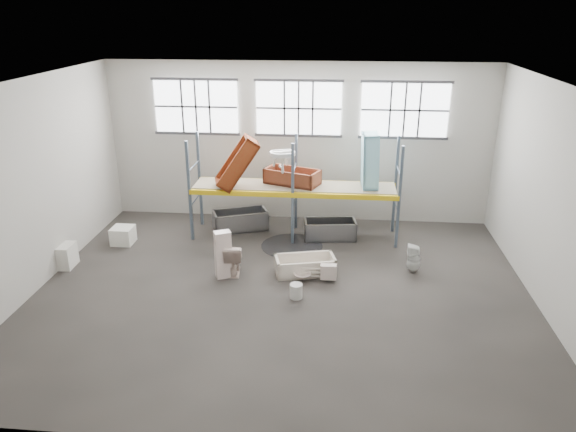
# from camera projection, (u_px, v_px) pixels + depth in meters

# --- Properties ---
(floor) EXTENTS (12.00, 10.00, 0.10)m
(floor) POSITION_uv_depth(u_px,v_px,m) (282.00, 293.00, 13.22)
(floor) COLOR #49433F
(floor) RESTS_ON ground
(ceiling) EXTENTS (12.00, 10.00, 0.10)m
(ceiling) POSITION_uv_depth(u_px,v_px,m) (281.00, 81.00, 11.37)
(ceiling) COLOR silver
(ceiling) RESTS_ON ground
(wall_back) EXTENTS (12.00, 0.10, 5.00)m
(wall_back) POSITION_uv_depth(u_px,v_px,m) (299.00, 143.00, 16.98)
(wall_back) COLOR #B7B4A9
(wall_back) RESTS_ON ground
(wall_front) EXTENTS (12.00, 0.10, 5.00)m
(wall_front) POSITION_uv_depth(u_px,v_px,m) (244.00, 311.00, 7.61)
(wall_front) COLOR #A3A097
(wall_front) RESTS_ON ground
(wall_left) EXTENTS (0.10, 10.00, 5.00)m
(wall_left) POSITION_uv_depth(u_px,v_px,m) (29.00, 187.00, 12.83)
(wall_left) COLOR #9D9A91
(wall_left) RESTS_ON ground
(wall_right) EXTENTS (0.10, 10.00, 5.00)m
(wall_right) POSITION_uv_depth(u_px,v_px,m) (557.00, 203.00, 11.76)
(wall_right) COLOR #B6B3A9
(wall_right) RESTS_ON ground
(window_left) EXTENTS (2.60, 0.04, 1.60)m
(window_left) POSITION_uv_depth(u_px,v_px,m) (196.00, 107.00, 16.76)
(window_left) COLOR white
(window_left) RESTS_ON wall_back
(window_mid) EXTENTS (2.60, 0.04, 1.60)m
(window_mid) POSITION_uv_depth(u_px,v_px,m) (299.00, 108.00, 16.48)
(window_mid) COLOR white
(window_mid) RESTS_ON wall_back
(window_right) EXTENTS (2.60, 0.04, 1.60)m
(window_right) POSITION_uv_depth(u_px,v_px,m) (405.00, 110.00, 16.19)
(window_right) COLOR white
(window_right) RESTS_ON wall_back
(rack_upright_la) EXTENTS (0.08, 0.08, 3.00)m
(rack_upright_la) POSITION_uv_depth(u_px,v_px,m) (190.00, 192.00, 15.61)
(rack_upright_la) COLOR slate
(rack_upright_la) RESTS_ON floor
(rack_upright_lb) EXTENTS (0.08, 0.08, 3.00)m
(rack_upright_lb) POSITION_uv_depth(u_px,v_px,m) (200.00, 179.00, 16.72)
(rack_upright_lb) COLOR slate
(rack_upright_lb) RESTS_ON floor
(rack_upright_ma) EXTENTS (0.08, 0.08, 3.00)m
(rack_upright_ma) POSITION_uv_depth(u_px,v_px,m) (293.00, 195.00, 15.35)
(rack_upright_ma) COLOR slate
(rack_upright_ma) RESTS_ON floor
(rack_upright_mb) EXTENTS (0.08, 0.08, 3.00)m
(rack_upright_mb) POSITION_uv_depth(u_px,v_px,m) (296.00, 182.00, 16.46)
(rack_upright_mb) COLOR slate
(rack_upright_mb) RESTS_ON floor
(rack_upright_ra) EXTENTS (0.08, 0.08, 3.00)m
(rack_upright_ra) POSITION_uv_depth(u_px,v_px,m) (399.00, 198.00, 15.08)
(rack_upright_ra) COLOR slate
(rack_upright_ra) RESTS_ON floor
(rack_upright_rb) EXTENTS (0.08, 0.08, 3.00)m
(rack_upright_rb) POSITION_uv_depth(u_px,v_px,m) (395.00, 185.00, 16.20)
(rack_upright_rb) COLOR slate
(rack_upright_rb) RESTS_ON floor
(rack_beam_front) EXTENTS (6.00, 0.10, 0.14)m
(rack_beam_front) POSITION_uv_depth(u_px,v_px,m) (293.00, 195.00, 15.35)
(rack_beam_front) COLOR yellow
(rack_beam_front) RESTS_ON floor
(rack_beam_back) EXTENTS (6.00, 0.10, 0.14)m
(rack_beam_back) POSITION_uv_depth(u_px,v_px,m) (296.00, 182.00, 16.46)
(rack_beam_back) COLOR yellow
(rack_beam_back) RESTS_ON floor
(shelf_deck) EXTENTS (5.90, 1.10, 0.03)m
(shelf_deck) POSITION_uv_depth(u_px,v_px,m) (294.00, 186.00, 15.88)
(shelf_deck) COLOR gray
(shelf_deck) RESTS_ON floor
(wet_patch) EXTENTS (1.80, 1.80, 0.00)m
(wet_patch) POSITION_uv_depth(u_px,v_px,m) (292.00, 246.00, 15.71)
(wet_patch) COLOR black
(wet_patch) RESTS_ON floor
(bathtub_beige) EXTENTS (1.66, 1.07, 0.45)m
(bathtub_beige) POSITION_uv_depth(u_px,v_px,m) (305.00, 265.00, 14.03)
(bathtub_beige) COLOR silver
(bathtub_beige) RESTS_ON floor
(cistern_spare) EXTENTS (0.41, 0.20, 0.38)m
(cistern_spare) POSITION_uv_depth(u_px,v_px,m) (328.00, 272.00, 13.57)
(cistern_spare) COLOR beige
(cistern_spare) RESTS_ON bathtub_beige
(sink_in_tub) EXTENTS (0.44, 0.44, 0.15)m
(sink_in_tub) POSITION_uv_depth(u_px,v_px,m) (302.00, 276.00, 13.63)
(sink_in_tub) COLOR beige
(sink_in_tub) RESTS_ON bathtub_beige
(toilet_beige) EXTENTS (0.55, 0.86, 0.84)m
(toilet_beige) POSITION_uv_depth(u_px,v_px,m) (234.00, 258.00, 13.99)
(toilet_beige) COLOR beige
(toilet_beige) RESTS_ON floor
(cistern_tall) EXTENTS (0.48, 0.41, 1.26)m
(cistern_tall) POSITION_uv_depth(u_px,v_px,m) (223.00, 255.00, 13.70)
(cistern_tall) COLOR silver
(cistern_tall) RESTS_ON floor
(toilet_white) EXTENTS (0.37, 0.36, 0.77)m
(toilet_white) POSITION_uv_depth(u_px,v_px,m) (414.00, 259.00, 14.04)
(toilet_white) COLOR white
(toilet_white) RESTS_ON floor
(steel_tub_left) EXTENTS (1.82, 1.31, 0.61)m
(steel_tub_left) POSITION_uv_depth(u_px,v_px,m) (240.00, 220.00, 16.78)
(steel_tub_left) COLOR #9EA0A4
(steel_tub_left) RESTS_ON floor
(steel_tub_right) EXTENTS (1.61, 0.89, 0.56)m
(steel_tub_right) POSITION_uv_depth(u_px,v_px,m) (330.00, 229.00, 16.14)
(steel_tub_right) COLOR #95979C
(steel_tub_right) RESTS_ON floor
(rust_tub_flat) EXTENTS (1.75, 1.27, 0.45)m
(rust_tub_flat) POSITION_uv_depth(u_px,v_px,m) (292.00, 177.00, 15.92)
(rust_tub_flat) COLOR maroon
(rust_tub_flat) RESTS_ON shelf_deck
(rust_tub_tilted) EXTENTS (1.47, 1.08, 1.60)m
(rust_tub_tilted) POSITION_uv_depth(u_px,v_px,m) (237.00, 163.00, 15.54)
(rust_tub_tilted) COLOR maroon
(rust_tub_tilted) RESTS_ON shelf_deck
(sink_on_shelf) EXTENTS (0.89, 0.80, 0.65)m
(sink_on_shelf) POSITION_uv_depth(u_px,v_px,m) (283.00, 172.00, 15.41)
(sink_on_shelf) COLOR silver
(sink_on_shelf) RESTS_ON rust_tub_flat
(blue_tub_upright) EXTENTS (0.54, 0.77, 1.59)m
(blue_tub_upright) POSITION_uv_depth(u_px,v_px,m) (370.00, 161.00, 15.41)
(blue_tub_upright) COLOR #93DBF0
(blue_tub_upright) RESTS_ON shelf_deck
(bucket) EXTENTS (0.39, 0.39, 0.36)m
(bucket) POSITION_uv_depth(u_px,v_px,m) (296.00, 291.00, 12.86)
(bucket) COLOR beige
(bucket) RESTS_ON floor
(carton_near) EXTENTS (0.74, 0.64, 0.62)m
(carton_near) POSITION_uv_depth(u_px,v_px,m) (60.00, 256.00, 14.38)
(carton_near) COLOR white
(carton_near) RESTS_ON floor
(carton_far) EXTENTS (0.60, 0.60, 0.50)m
(carton_far) POSITION_uv_depth(u_px,v_px,m) (123.00, 235.00, 15.80)
(carton_far) COLOR white
(carton_far) RESTS_ON floor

